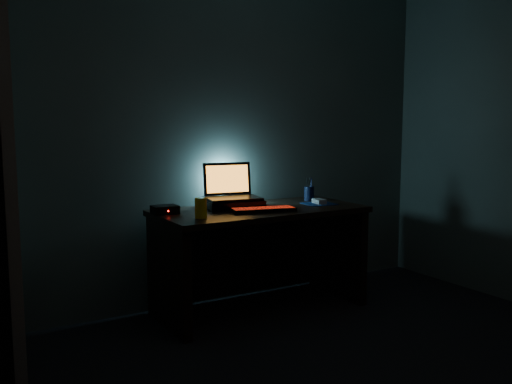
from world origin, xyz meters
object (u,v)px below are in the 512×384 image
(keyboard, at_px, (263,210))
(laptop, at_px, (231,190))
(juice_glass, at_px, (201,208))
(mouse, at_px, (319,201))
(router, at_px, (165,210))
(pen_cup, at_px, (309,194))

(keyboard, bearing_deg, laptop, 120.19)
(juice_glass, bearing_deg, mouse, 5.79)
(laptop, height_order, juice_glass, laptop)
(juice_glass, bearing_deg, router, 116.19)
(laptop, bearing_deg, keyboard, -63.09)
(laptop, relative_size, mouse, 3.74)
(laptop, bearing_deg, juice_glass, -130.46)
(pen_cup, bearing_deg, juice_glass, -164.98)
(keyboard, xyz_separation_m, mouse, (0.54, 0.08, 0.01))
(laptop, xyz_separation_m, juice_glass, (-0.39, -0.32, -0.05))
(mouse, relative_size, juice_glass, 0.84)
(mouse, bearing_deg, router, 177.98)
(juice_glass, xyz_separation_m, router, (-0.14, 0.28, -0.04))
(mouse, height_order, juice_glass, juice_glass)
(router, bearing_deg, keyboard, -20.00)
(keyboard, relative_size, juice_glass, 3.49)
(keyboard, relative_size, pen_cup, 4.18)
(router, bearing_deg, mouse, -5.98)
(keyboard, xyz_separation_m, pen_cup, (0.58, 0.27, 0.04))
(laptop, distance_m, juice_glass, 0.51)
(keyboard, relative_size, mouse, 4.18)
(laptop, height_order, router, laptop)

